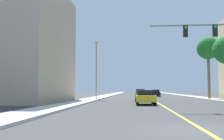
% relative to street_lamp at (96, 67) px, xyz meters
% --- Properties ---
extents(ground, '(192.00, 192.00, 0.00)m').
position_rel_street_lamp_xyz_m(ground, '(7.75, 15.19, -4.54)').
color(ground, '#38383A').
extents(sidewalk_left, '(2.58, 168.00, 0.15)m').
position_rel_street_lamp_xyz_m(sidewalk_left, '(-0.79, 15.19, -4.47)').
color(sidewalk_left, beige).
rests_on(sidewalk_left, ground).
extents(sidewalk_right, '(2.58, 168.00, 0.15)m').
position_rel_street_lamp_xyz_m(sidewalk_right, '(16.29, 15.19, -4.47)').
color(sidewalk_right, '#9E9B93').
rests_on(sidewalk_right, ground).
extents(lane_marking_center, '(0.16, 144.00, 0.01)m').
position_rel_street_lamp_xyz_m(lane_marking_center, '(7.75, 15.19, -4.54)').
color(lane_marking_center, yellow).
rests_on(lane_marking_center, ground).
extents(building_left_near, '(13.05, 14.70, 13.32)m').
position_rel_street_lamp_xyz_m(building_left_near, '(-9.71, -6.16, 2.12)').
color(building_left_near, tan).
rests_on(building_left_near, ground).
extents(street_lamp, '(0.56, 0.28, 7.94)m').
position_rel_street_lamp_xyz_m(street_lamp, '(0.00, 0.00, 0.00)').
color(street_lamp, gray).
rests_on(street_lamp, sidewalk_left).
extents(palm_far, '(3.31, 3.31, 9.01)m').
position_rel_street_lamp_xyz_m(palm_far, '(16.08, 3.65, 2.84)').
color(palm_far, brown).
rests_on(palm_far, sidewalk_right).
extents(car_green, '(1.86, 4.05, 1.37)m').
position_rel_street_lamp_xyz_m(car_green, '(6.24, -4.20, -3.83)').
color(car_green, '#196638').
rests_on(car_green, ground).
extents(car_red, '(2.05, 4.12, 1.30)m').
position_rel_street_lamp_xyz_m(car_red, '(9.66, 26.59, -3.84)').
color(car_red, red).
rests_on(car_red, ground).
extents(car_yellow, '(1.80, 4.23, 1.36)m').
position_rel_street_lamp_xyz_m(car_yellow, '(6.29, -10.75, -3.83)').
color(car_yellow, gold).
rests_on(car_yellow, ground).
extents(car_black, '(1.91, 4.31, 1.37)m').
position_rel_street_lamp_xyz_m(car_black, '(9.29, 18.00, -3.82)').
color(car_black, black).
rests_on(car_black, ground).
extents(car_blue, '(1.88, 4.04, 1.49)m').
position_rel_street_lamp_xyz_m(car_blue, '(6.30, 14.89, -3.78)').
color(car_blue, '#1E389E').
rests_on(car_blue, ground).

